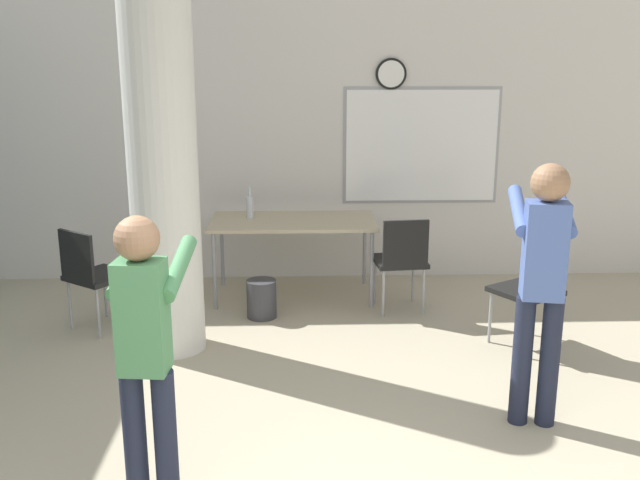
# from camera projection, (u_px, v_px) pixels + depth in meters

# --- Properties ---
(wall_back) EXTENTS (8.00, 0.15, 2.80)m
(wall_back) POSITION_uv_depth(u_px,v_px,m) (303.00, 141.00, 7.10)
(wall_back) COLOR silver
(wall_back) RESTS_ON ground_plane
(support_pillar) EXTENTS (0.52, 0.52, 2.80)m
(support_pillar) POSITION_uv_depth(u_px,v_px,m) (163.00, 171.00, 5.26)
(support_pillar) COLOR silver
(support_pillar) RESTS_ON ground_plane
(folding_table) EXTENTS (1.53, 0.80, 0.74)m
(folding_table) POSITION_uv_depth(u_px,v_px,m) (293.00, 225.00, 6.63)
(folding_table) COLOR tan
(folding_table) RESTS_ON ground_plane
(bottle_on_table) EXTENTS (0.06, 0.06, 0.29)m
(bottle_on_table) POSITION_uv_depth(u_px,v_px,m) (250.00, 206.00, 6.67)
(bottle_on_table) COLOR silver
(bottle_on_table) RESTS_ON folding_table
(waste_bin) EXTENTS (0.26, 0.26, 0.34)m
(waste_bin) POSITION_uv_depth(u_px,v_px,m) (262.00, 299.00, 6.21)
(waste_bin) COLOR #38383D
(waste_bin) RESTS_ON ground_plane
(chair_mid_room) EXTENTS (0.61, 0.61, 0.87)m
(chair_mid_room) POSITION_uv_depth(u_px,v_px,m) (534.00, 286.00, 5.47)
(chair_mid_room) COLOR black
(chair_mid_room) RESTS_ON ground_plane
(chair_table_right) EXTENTS (0.48, 0.48, 0.87)m
(chair_table_right) POSITION_uv_depth(u_px,v_px,m) (401.00, 257.00, 6.26)
(chair_table_right) COLOR black
(chair_table_right) RESTS_ON ground_plane
(chair_near_pillar) EXTENTS (0.62, 0.62, 0.87)m
(chair_near_pillar) POSITION_uv_depth(u_px,v_px,m) (92.00, 271.00, 5.84)
(chair_near_pillar) COLOR black
(chair_near_pillar) RESTS_ON ground_plane
(person_playing_front) EXTENTS (0.38, 0.62, 1.53)m
(person_playing_front) POSITION_uv_depth(u_px,v_px,m) (146.00, 344.00, 3.38)
(person_playing_front) COLOR #1E2338
(person_playing_front) RESTS_ON ground_plane
(person_playing_side) EXTENTS (0.44, 0.66, 1.63)m
(person_playing_side) POSITION_uv_depth(u_px,v_px,m) (542.00, 275.00, 4.24)
(person_playing_side) COLOR #1E2338
(person_playing_side) RESTS_ON ground_plane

